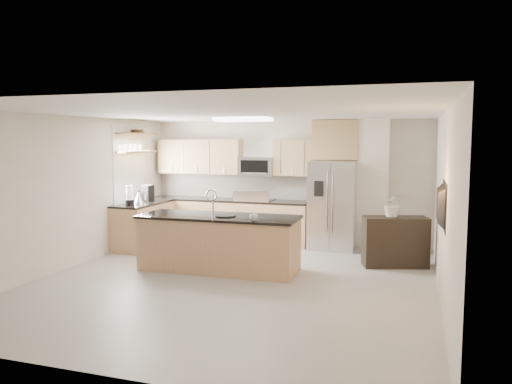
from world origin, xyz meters
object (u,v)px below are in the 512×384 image
(kettle, at_px, (139,198))
(flower_vase, at_px, (393,198))
(television, at_px, (437,205))
(platter, at_px, (225,216))
(coffee_maker, at_px, (148,193))
(cup, at_px, (254,217))
(blender, at_px, (130,197))
(bowl, at_px, (139,130))
(microwave, at_px, (257,166))
(range, at_px, (255,221))
(island, at_px, (219,243))
(credenza, at_px, (395,242))
(refrigerator, at_px, (333,205))

(kettle, distance_m, flower_vase, 4.90)
(flower_vase, bearing_deg, television, -72.32)
(platter, distance_m, coffee_maker, 2.77)
(cup, relative_size, flower_vase, 0.19)
(flower_vase, distance_m, television, 2.10)
(television, bearing_deg, kettle, 71.81)
(blender, xyz_separation_m, bowl, (-0.18, 0.68, 1.30))
(bowl, bearing_deg, kettle, -62.55)
(microwave, bearing_deg, coffee_maker, -155.65)
(cup, bearing_deg, coffee_maker, 148.79)
(range, bearing_deg, cup, -72.46)
(island, height_order, credenza, island)
(island, relative_size, television, 2.52)
(refrigerator, height_order, bowl, bowl)
(flower_vase, bearing_deg, refrigerator, 138.42)
(refrigerator, distance_m, coffee_maker, 3.84)
(range, bearing_deg, kettle, -147.27)
(credenza, bearing_deg, refrigerator, 122.75)
(bowl, xyz_separation_m, television, (5.76, -2.25, -1.04))
(coffee_maker, relative_size, bowl, 0.84)
(blender, bearing_deg, island, -18.82)
(range, distance_m, refrigerator, 1.71)
(cup, distance_m, platter, 0.65)
(cup, relative_size, platter, 0.35)
(range, xyz_separation_m, refrigerator, (1.66, -0.05, 0.42))
(microwave, bearing_deg, platter, -84.66)
(range, xyz_separation_m, kettle, (-2.02, -1.30, 0.57))
(range, relative_size, television, 1.06)
(refrigerator, xyz_separation_m, credenza, (1.26, -1.08, -0.46))
(range, distance_m, bowl, 3.08)
(platter, height_order, television, television)
(blender, bearing_deg, cup, -19.78)
(microwave, height_order, bowl, bowl)
(microwave, relative_size, cup, 5.90)
(television, bearing_deg, bowl, 68.64)
(microwave, xyz_separation_m, kettle, (-2.02, -1.43, -0.59))
(refrigerator, distance_m, blender, 4.03)
(range, xyz_separation_m, coffee_maker, (-2.09, -0.82, 0.61))
(microwave, relative_size, kettle, 2.70)
(television, bearing_deg, cup, 78.83)
(range, bearing_deg, coffee_maker, -158.52)
(blender, bearing_deg, bowl, 104.43)
(coffee_maker, xyz_separation_m, flower_vase, (4.97, -0.30, 0.12))
(refrigerator, bearing_deg, kettle, -161.19)
(range, height_order, credenza, range)
(platter, bearing_deg, microwave, 95.34)
(microwave, height_order, credenza, microwave)
(microwave, xyz_separation_m, coffee_maker, (-2.09, -0.95, -0.55))
(refrigerator, height_order, television, refrigerator)
(cup, bearing_deg, bowl, 150.72)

